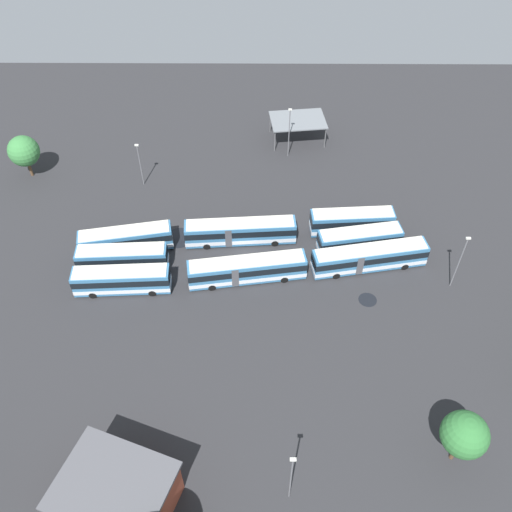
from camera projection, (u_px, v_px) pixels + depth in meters
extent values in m
plane|color=#28282B|center=(244.00, 259.00, 74.65)|extent=(112.04, 112.04, 0.00)
cube|color=teal|center=(122.00, 280.00, 69.48)|extent=(12.31, 3.19, 3.17)
cube|color=beige|center=(119.00, 271.00, 68.29)|extent=(11.81, 2.96, 0.14)
cube|color=black|center=(121.00, 277.00, 69.12)|extent=(12.37, 3.23, 1.01)
cube|color=silver|center=(123.00, 285.00, 70.13)|extent=(12.37, 3.23, 0.63)
cube|color=black|center=(169.00, 275.00, 69.24)|extent=(0.17, 2.08, 1.17)
cylinder|color=black|center=(154.00, 279.00, 71.41)|extent=(1.01, 0.35, 1.00)
cylinder|color=black|center=(152.00, 293.00, 69.80)|extent=(1.01, 0.35, 1.00)
cylinder|color=black|center=(96.00, 281.00, 71.17)|extent=(1.01, 0.35, 1.00)
cylinder|color=black|center=(93.00, 295.00, 69.56)|extent=(1.01, 0.35, 1.00)
cube|color=teal|center=(123.00, 258.00, 72.14)|extent=(11.91, 3.20, 3.17)
cube|color=beige|center=(120.00, 249.00, 70.94)|extent=(11.43, 2.97, 0.14)
cube|color=black|center=(122.00, 256.00, 71.77)|extent=(11.97, 3.24, 1.01)
cube|color=silver|center=(124.00, 263.00, 72.78)|extent=(11.97, 3.24, 0.63)
cube|color=black|center=(167.00, 253.00, 71.91)|extent=(0.18, 2.08, 1.17)
cylinder|color=black|center=(152.00, 258.00, 74.07)|extent=(1.02, 0.36, 1.00)
cylinder|color=black|center=(151.00, 271.00, 72.46)|extent=(1.02, 0.36, 1.00)
cylinder|color=black|center=(98.00, 260.00, 73.82)|extent=(1.02, 0.36, 1.00)
cylinder|color=black|center=(96.00, 273.00, 72.21)|extent=(1.02, 0.36, 1.00)
cube|color=teal|center=(126.00, 240.00, 74.54)|extent=(12.74, 4.82, 3.17)
cube|color=beige|center=(124.00, 231.00, 73.34)|extent=(12.21, 4.53, 0.14)
cube|color=black|center=(125.00, 237.00, 74.17)|extent=(12.81, 4.87, 1.01)
cube|color=silver|center=(127.00, 244.00, 75.18)|extent=(12.81, 4.87, 0.63)
cube|color=black|center=(171.00, 231.00, 74.88)|extent=(0.45, 2.05, 1.17)
cylinder|color=black|center=(155.00, 238.00, 76.81)|extent=(1.04, 0.48, 1.00)
cylinder|color=black|center=(156.00, 249.00, 75.23)|extent=(1.04, 0.48, 1.00)
cylinder|color=black|center=(99.00, 245.00, 75.85)|extent=(1.04, 0.48, 1.00)
cylinder|color=black|center=(99.00, 257.00, 74.26)|extent=(1.04, 0.48, 1.00)
cube|color=teal|center=(247.00, 270.00, 70.72)|extent=(15.49, 4.79, 3.17)
cube|color=beige|center=(247.00, 261.00, 69.52)|extent=(14.86, 4.50, 0.14)
cube|color=black|center=(247.00, 267.00, 70.35)|extent=(15.57, 4.84, 1.01)
cube|color=silver|center=(247.00, 274.00, 71.36)|extent=(15.57, 4.84, 0.63)
cube|color=black|center=(305.00, 260.00, 71.04)|extent=(0.37, 2.07, 1.17)
cube|color=#47474C|center=(234.00, 271.00, 70.55)|extent=(1.28, 2.69, 3.04)
cylinder|color=black|center=(281.00, 267.00, 72.99)|extent=(1.03, 0.45, 1.00)
cylinder|color=black|center=(284.00, 280.00, 71.39)|extent=(1.03, 0.45, 1.00)
cylinder|color=black|center=(211.00, 274.00, 72.05)|extent=(1.03, 0.45, 1.00)
cylinder|color=black|center=(212.00, 287.00, 70.45)|extent=(1.03, 0.45, 1.00)
cube|color=teal|center=(240.00, 232.00, 75.64)|extent=(15.43, 3.65, 3.17)
cube|color=beige|center=(240.00, 223.00, 74.45)|extent=(14.80, 3.40, 0.14)
cube|color=black|center=(240.00, 229.00, 75.28)|extent=(15.51, 3.69, 1.01)
cube|color=silver|center=(240.00, 236.00, 76.28)|extent=(15.51, 3.69, 0.63)
cube|color=black|center=(295.00, 226.00, 75.56)|extent=(0.21, 2.08, 1.17)
cube|color=#47474C|center=(228.00, 232.00, 75.56)|extent=(1.09, 2.65, 3.04)
cylinder|color=black|center=(273.00, 232.00, 77.67)|extent=(1.02, 0.37, 1.00)
cylinder|color=black|center=(275.00, 243.00, 76.05)|extent=(1.02, 0.37, 1.00)
cylinder|color=black|center=(207.00, 235.00, 77.23)|extent=(1.02, 0.37, 1.00)
cylinder|color=black|center=(207.00, 246.00, 75.62)|extent=(1.02, 0.37, 1.00)
cube|color=teal|center=(370.00, 258.00, 72.21)|extent=(15.49, 5.23, 3.17)
cube|color=beige|center=(371.00, 249.00, 71.01)|extent=(14.85, 4.92, 0.14)
cube|color=black|center=(370.00, 255.00, 71.84)|extent=(15.57, 5.29, 1.01)
cube|color=silver|center=(369.00, 262.00, 72.85)|extent=(15.57, 5.29, 0.63)
cube|color=black|center=(425.00, 247.00, 72.68)|extent=(0.43, 2.06, 1.17)
cube|color=#47474C|center=(357.00, 259.00, 72.00)|extent=(1.35, 2.71, 3.04)
cylinder|color=black|center=(399.00, 254.00, 74.57)|extent=(1.04, 0.47, 1.00)
cylinder|color=black|center=(405.00, 267.00, 72.98)|extent=(1.04, 0.47, 1.00)
cylinder|color=black|center=(331.00, 263.00, 73.43)|extent=(1.04, 0.47, 1.00)
cylinder|color=black|center=(336.00, 276.00, 71.84)|extent=(1.04, 0.47, 1.00)
cube|color=teal|center=(359.00, 240.00, 74.50)|extent=(11.65, 4.45, 3.17)
cube|color=beige|center=(361.00, 231.00, 73.31)|extent=(11.17, 4.17, 0.14)
cube|color=black|center=(360.00, 237.00, 74.14)|extent=(11.71, 4.49, 1.01)
cube|color=silver|center=(359.00, 245.00, 75.14)|extent=(11.71, 4.49, 0.63)
cube|color=black|center=(400.00, 232.00, 74.71)|extent=(0.41, 2.06, 1.17)
cylinder|color=black|center=(380.00, 239.00, 76.70)|extent=(1.04, 0.47, 1.00)
cylinder|color=black|center=(385.00, 250.00, 75.11)|extent=(1.04, 0.47, 1.00)
cylinder|color=black|center=(331.00, 244.00, 75.90)|extent=(1.04, 0.47, 1.00)
cylinder|color=black|center=(336.00, 256.00, 74.31)|extent=(1.04, 0.47, 1.00)
cube|color=teal|center=(352.00, 222.00, 77.09)|extent=(11.81, 3.33, 3.17)
cube|color=beige|center=(353.00, 213.00, 75.90)|extent=(11.33, 3.09, 0.14)
cube|color=black|center=(352.00, 219.00, 76.73)|extent=(11.87, 3.37, 1.01)
cube|color=silver|center=(351.00, 226.00, 77.73)|extent=(11.87, 3.37, 0.63)
cube|color=black|center=(393.00, 217.00, 76.90)|extent=(0.20, 2.08, 1.17)
cylinder|color=black|center=(374.00, 222.00, 79.05)|extent=(1.02, 0.37, 1.00)
cylinder|color=black|center=(377.00, 233.00, 77.44)|extent=(1.02, 0.37, 1.00)
cylinder|color=black|center=(324.00, 224.00, 78.74)|extent=(1.02, 0.37, 1.00)
cylinder|color=black|center=(327.00, 235.00, 77.13)|extent=(1.02, 0.37, 1.00)
cube|color=#99422D|center=(118.00, 497.00, 50.13)|extent=(11.46, 10.41, 5.27)
cube|color=#4C4C51|center=(112.00, 485.00, 48.10)|extent=(12.15, 11.03, 0.36)
cube|color=black|center=(78.00, 485.00, 52.38)|extent=(0.68, 1.71, 2.20)
cube|color=slate|center=(298.00, 120.00, 91.57)|extent=(9.81, 7.39, 0.20)
cylinder|color=#59595B|center=(319.00, 119.00, 95.31)|extent=(0.20, 0.20, 3.76)
cylinder|color=#59595B|center=(325.00, 138.00, 91.37)|extent=(0.20, 0.20, 3.76)
cylinder|color=#59595B|center=(270.00, 123.00, 94.63)|extent=(0.20, 0.20, 3.76)
cylinder|color=#59595B|center=(275.00, 141.00, 90.70)|extent=(0.20, 0.20, 3.76)
cylinder|color=slate|center=(289.00, 134.00, 88.00)|extent=(0.16, 0.16, 8.54)
cube|color=silver|center=(290.00, 110.00, 84.78)|extent=(0.56, 0.28, 0.20)
cylinder|color=slate|center=(291.00, 479.00, 49.84)|extent=(0.16, 0.16, 8.14)
cube|color=silver|center=(293.00, 460.00, 46.77)|extent=(0.56, 0.28, 0.20)
cylinder|color=slate|center=(140.00, 166.00, 83.29)|extent=(0.16, 0.16, 7.16)
cube|color=silver|center=(137.00, 145.00, 80.57)|extent=(0.56, 0.28, 0.20)
cylinder|color=slate|center=(459.00, 263.00, 68.28)|extent=(0.16, 0.16, 8.46)
cube|color=silver|center=(468.00, 238.00, 65.10)|extent=(0.56, 0.28, 0.20)
cylinder|color=brown|center=(455.00, 451.00, 54.31)|extent=(0.44, 0.44, 3.10)
sphere|color=#2D6B33|center=(465.00, 435.00, 51.77)|extent=(4.61, 4.61, 4.61)
cylinder|color=brown|center=(30.00, 169.00, 86.50)|extent=(0.44, 0.44, 2.63)
sphere|color=#387A3D|center=(24.00, 151.00, 84.09)|extent=(4.78, 4.78, 4.78)
cylinder|color=black|center=(152.00, 238.00, 77.41)|extent=(2.40, 2.40, 0.01)
cylinder|color=black|center=(111.00, 232.00, 78.38)|extent=(1.90, 1.90, 0.01)
cylinder|color=black|center=(368.00, 300.00, 69.67)|extent=(2.35, 2.35, 0.01)
cylinder|color=black|center=(179.00, 238.00, 77.51)|extent=(4.16, 4.16, 0.01)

